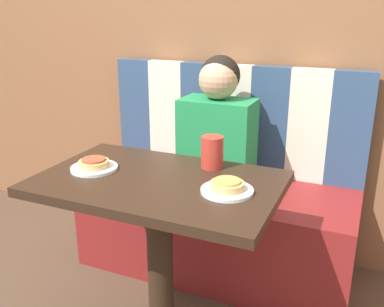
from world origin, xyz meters
The scene contains 10 objects.
wall_back centered at (0.00, 0.95, 1.30)m, with size 7.00×0.05×2.60m.
booth_seat centered at (0.00, 0.62, 0.24)m, with size 1.38×0.55×0.48m.
booth_backrest centered at (0.00, 0.86, 0.77)m, with size 1.38×0.06×0.57m.
dining_table centered at (0.00, 0.00, 0.61)m, with size 0.88×0.56×0.74m.
person centered at (0.00, 0.62, 0.79)m, with size 0.35×0.22×0.64m.
plate_left centered at (-0.27, -0.01, 0.75)m, with size 0.18×0.18×0.01m.
plate_right centered at (0.27, -0.01, 0.75)m, with size 0.18×0.18×0.01m.
pizza_left centered at (-0.27, -0.01, 0.77)m, with size 0.12×0.12×0.03m.
pizza_right centered at (0.27, -0.01, 0.77)m, with size 0.12×0.12×0.03m.
drinking_cup centered at (0.14, 0.19, 0.80)m, with size 0.09×0.09×0.12m.
Camera 1 is at (0.69, -1.27, 1.32)m, focal length 40.00 mm.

